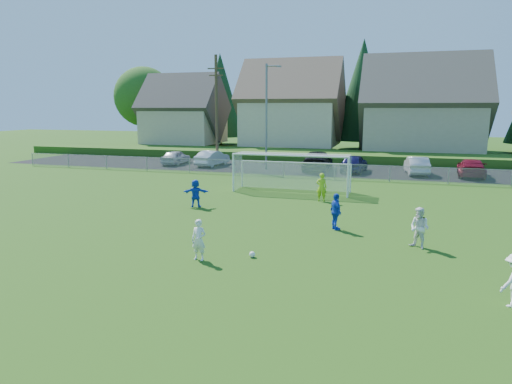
{
  "coord_description": "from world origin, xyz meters",
  "views": [
    {
      "loc": [
        6.17,
        -12.43,
        5.38
      ],
      "look_at": [
        0.0,
        8.0,
        1.4
      ],
      "focal_mm": 32.0,
      "sensor_mm": 36.0,
      "label": 1
    }
  ],
  "objects_px": {
    "car_b": "(212,158)",
    "car_g": "(471,168)",
    "soccer_goal": "(292,167)",
    "car_e": "(354,163)",
    "goalkeeper": "(322,187)",
    "player_white_a": "(199,240)",
    "player_white_b": "(420,228)",
    "player_blue_b": "(196,193)",
    "soccer_ball": "(252,254)",
    "car_a": "(176,157)",
    "player_blue_a": "(336,212)",
    "car_d": "(317,161)",
    "car_f": "(417,165)"
  },
  "relations": [
    {
      "from": "car_b",
      "to": "car_g",
      "type": "distance_m",
      "value": 22.04
    },
    {
      "from": "car_b",
      "to": "soccer_goal",
      "type": "height_order",
      "value": "soccer_goal"
    },
    {
      "from": "car_e",
      "to": "soccer_goal",
      "type": "relative_size",
      "value": 0.59
    },
    {
      "from": "goalkeeper",
      "to": "soccer_goal",
      "type": "distance_m",
      "value": 3.53
    },
    {
      "from": "player_white_a",
      "to": "car_e",
      "type": "relative_size",
      "value": 0.34
    },
    {
      "from": "player_white_b",
      "to": "player_blue_b",
      "type": "height_order",
      "value": "player_white_b"
    },
    {
      "from": "soccer_ball",
      "to": "car_a",
      "type": "distance_m",
      "value": 28.48
    },
    {
      "from": "player_white_a",
      "to": "car_e",
      "type": "height_order",
      "value": "car_e"
    },
    {
      "from": "player_blue_a",
      "to": "car_b",
      "type": "distance_m",
      "value": 23.86
    },
    {
      "from": "player_blue_b",
      "to": "goalkeeper",
      "type": "xyz_separation_m",
      "value": [
        6.35,
        3.5,
        0.07
      ]
    },
    {
      "from": "soccer_ball",
      "to": "player_blue_a",
      "type": "xyz_separation_m",
      "value": [
        2.42,
        4.72,
        0.71
      ]
    },
    {
      "from": "player_white_a",
      "to": "car_g",
      "type": "relative_size",
      "value": 0.3
    },
    {
      "from": "player_blue_a",
      "to": "car_g",
      "type": "height_order",
      "value": "player_blue_a"
    },
    {
      "from": "player_white_b",
      "to": "car_d",
      "type": "bearing_deg",
      "value": 144.63
    },
    {
      "from": "car_f",
      "to": "car_g",
      "type": "relative_size",
      "value": 0.9
    },
    {
      "from": "car_d",
      "to": "player_white_b",
      "type": "bearing_deg",
      "value": 105.86
    },
    {
      "from": "soccer_ball",
      "to": "soccer_goal",
      "type": "xyz_separation_m",
      "value": [
        -1.45,
        13.33,
        1.52
      ]
    },
    {
      "from": "player_white_b",
      "to": "player_blue_a",
      "type": "bearing_deg",
      "value": -172.49
    },
    {
      "from": "soccer_ball",
      "to": "soccer_goal",
      "type": "height_order",
      "value": "soccer_goal"
    },
    {
      "from": "goalkeeper",
      "to": "car_f",
      "type": "bearing_deg",
      "value": -120.13
    },
    {
      "from": "car_e",
      "to": "soccer_goal",
      "type": "height_order",
      "value": "soccer_goal"
    },
    {
      "from": "car_a",
      "to": "car_d",
      "type": "height_order",
      "value": "car_d"
    },
    {
      "from": "player_blue_a",
      "to": "player_white_a",
      "type": "bearing_deg",
      "value": 112.13
    },
    {
      "from": "player_blue_b",
      "to": "soccer_goal",
      "type": "bearing_deg",
      "value": -140.04
    },
    {
      "from": "soccer_goal",
      "to": "car_g",
      "type": "bearing_deg",
      "value": 40.4
    },
    {
      "from": "player_blue_a",
      "to": "car_f",
      "type": "relative_size",
      "value": 0.38
    },
    {
      "from": "player_blue_b",
      "to": "soccer_goal",
      "type": "relative_size",
      "value": 0.2
    },
    {
      "from": "player_blue_b",
      "to": "car_d",
      "type": "distance_m",
      "value": 17.06
    },
    {
      "from": "soccer_ball",
      "to": "goalkeeper",
      "type": "relative_size",
      "value": 0.13
    },
    {
      "from": "player_white_a",
      "to": "player_white_b",
      "type": "xyz_separation_m",
      "value": [
        7.57,
        3.73,
        0.06
      ]
    },
    {
      "from": "car_a",
      "to": "car_f",
      "type": "xyz_separation_m",
      "value": [
        21.72,
        -0.33,
        0.05
      ]
    },
    {
      "from": "car_g",
      "to": "player_blue_b",
      "type": "bearing_deg",
      "value": 50.54
    },
    {
      "from": "soccer_ball",
      "to": "car_b",
      "type": "distance_m",
      "value": 26.72
    },
    {
      "from": "player_white_a",
      "to": "car_f",
      "type": "distance_m",
      "value": 25.98
    },
    {
      "from": "player_white_a",
      "to": "car_f",
      "type": "bearing_deg",
      "value": 73.57
    },
    {
      "from": "car_a",
      "to": "car_d",
      "type": "relative_size",
      "value": 0.7
    },
    {
      "from": "car_g",
      "to": "soccer_goal",
      "type": "relative_size",
      "value": 0.66
    },
    {
      "from": "car_a",
      "to": "car_d",
      "type": "distance_m",
      "value": 13.63
    },
    {
      "from": "player_white_a",
      "to": "soccer_goal",
      "type": "height_order",
      "value": "soccer_goal"
    },
    {
      "from": "goalkeeper",
      "to": "car_a",
      "type": "distance_m",
      "value": 20.83
    },
    {
      "from": "car_a",
      "to": "car_b",
      "type": "relative_size",
      "value": 0.92
    },
    {
      "from": "player_blue_a",
      "to": "car_g",
      "type": "xyz_separation_m",
      "value": [
        8.22,
        18.9,
        -0.11
      ]
    },
    {
      "from": "player_blue_b",
      "to": "car_g",
      "type": "distance_m",
      "value": 22.96
    },
    {
      "from": "player_blue_b",
      "to": "car_e",
      "type": "relative_size",
      "value": 0.35
    },
    {
      "from": "car_e",
      "to": "car_f",
      "type": "xyz_separation_m",
      "value": [
        4.98,
        0.14,
        -0.02
      ]
    },
    {
      "from": "player_white_b",
      "to": "player_blue_a",
      "type": "height_order",
      "value": "player_blue_a"
    },
    {
      "from": "goalkeeper",
      "to": "car_g",
      "type": "distance_m",
      "value": 16.14
    },
    {
      "from": "player_blue_a",
      "to": "car_f",
      "type": "xyz_separation_m",
      "value": [
        4.17,
        19.08,
        -0.1
      ]
    },
    {
      "from": "car_d",
      "to": "car_g",
      "type": "bearing_deg",
      "value": 175.33
    },
    {
      "from": "player_blue_b",
      "to": "goalkeeper",
      "type": "distance_m",
      "value": 7.25
    }
  ]
}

